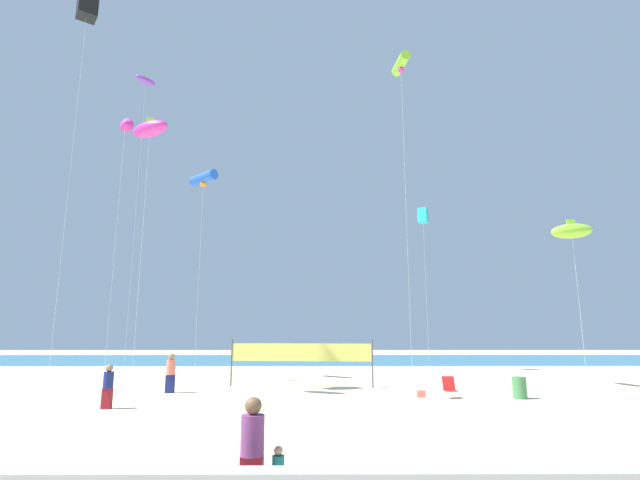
# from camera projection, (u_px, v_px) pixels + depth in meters

# --- Properties ---
(ground_plane) EXTENTS (120.00, 120.00, 0.00)m
(ground_plane) POSITION_uv_depth(u_px,v_px,m) (315.00, 415.00, 16.06)
(ground_plane) COLOR beige
(ocean_band) EXTENTS (120.00, 20.00, 0.01)m
(ocean_band) POSITION_uv_depth(u_px,v_px,m) (316.00, 359.00, 49.10)
(ocean_band) COLOR teal
(ocean_band) RESTS_ON ground
(mother_figure) EXTENTS (0.39, 0.39, 1.69)m
(mother_figure) POSITION_uv_depth(u_px,v_px,m) (252.00, 447.00, 7.75)
(mother_figure) COLOR maroon
(mother_figure) RESTS_ON ground
(toddler_figure) EXTENTS (0.20, 0.20, 0.89)m
(toddler_figure) POSITION_uv_depth(u_px,v_px,m) (278.00, 473.00, 7.80)
(toddler_figure) COLOR #99B28C
(toddler_figure) RESTS_ON ground
(beachgoer_coral_shirt) EXTENTS (0.41, 0.41, 1.79)m
(beachgoer_coral_shirt) POSITION_uv_depth(u_px,v_px,m) (171.00, 372.00, 22.07)
(beachgoer_coral_shirt) COLOR navy
(beachgoer_coral_shirt) RESTS_ON ground
(beachgoer_navy_shirt) EXTENTS (0.36, 0.36, 1.58)m
(beachgoer_navy_shirt) POSITION_uv_depth(u_px,v_px,m) (108.00, 385.00, 17.49)
(beachgoer_navy_shirt) COLOR maroon
(beachgoer_navy_shirt) RESTS_ON ground
(folding_beach_chair) EXTENTS (0.52, 0.65, 0.89)m
(folding_beach_chair) POSITION_uv_depth(u_px,v_px,m) (450.00, 387.00, 20.25)
(folding_beach_chair) COLOR red
(folding_beach_chair) RESTS_ON ground
(trash_barrel) EXTENTS (0.58, 0.58, 0.89)m
(trash_barrel) POSITION_uv_depth(u_px,v_px,m) (520.00, 388.00, 20.06)
(trash_barrel) COLOR #3F7F4C
(trash_barrel) RESTS_ON ground
(volleyball_net) EXTENTS (7.39, 0.90, 2.40)m
(volleyball_net) POSITION_uv_depth(u_px,v_px,m) (301.00, 354.00, 24.62)
(volleyball_net) COLOR #4C4C51
(volleyball_net) RESTS_ON ground
(beach_handbag) EXTENTS (0.37, 0.18, 0.29)m
(beach_handbag) POSITION_uv_depth(u_px,v_px,m) (421.00, 394.00, 20.41)
(beach_handbag) COLOR #EA7260
(beach_handbag) RESTS_ON ground
(kite_magenta_delta) EXTENTS (0.95, 0.51, 15.49)m
(kite_magenta_delta) POSITION_uv_depth(u_px,v_px,m) (125.00, 125.00, 28.50)
(kite_magenta_delta) COLOR silver
(kite_magenta_delta) RESTS_ON ground
(kite_violet_inflatable) EXTENTS (1.65, 1.20, 21.94)m
(kite_violet_inflatable) POSITION_uv_depth(u_px,v_px,m) (146.00, 81.00, 35.92)
(kite_violet_inflatable) COLOR silver
(kite_violet_inflatable) RESTS_ON ground
(kite_blue_tube) EXTENTS (2.14, 2.03, 12.92)m
(kite_blue_tube) POSITION_uv_depth(u_px,v_px,m) (204.00, 178.00, 30.82)
(kite_blue_tube) COLOR silver
(kite_blue_tube) RESTS_ON ground
(kite_magenta_inflatable) EXTENTS (2.29, 1.71, 13.02)m
(kite_magenta_inflatable) POSITION_uv_depth(u_px,v_px,m) (150.00, 129.00, 23.01)
(kite_magenta_inflatable) COLOR silver
(kite_magenta_inflatable) RESTS_ON ground
(kite_lime_inflatable) EXTENTS (2.04, 0.73, 7.95)m
(kite_lime_inflatable) POSITION_uv_depth(u_px,v_px,m) (572.00, 231.00, 22.23)
(kite_lime_inflatable) COLOR silver
(kite_lime_inflatable) RESTS_ON ground
(kite_black_box) EXTENTS (1.31, 1.31, 20.58)m
(kite_black_box) POSITION_uv_depth(u_px,v_px,m) (88.00, 5.00, 25.22)
(kite_black_box) COLOR silver
(kite_black_box) RESTS_ON ground
(kite_cyan_box) EXTENTS (0.96, 0.96, 12.18)m
(kite_cyan_box) POSITION_uv_depth(u_px,v_px,m) (423.00, 216.00, 36.69)
(kite_cyan_box) COLOR silver
(kite_cyan_box) RESTS_ON ground
(kite_lime_tube) EXTENTS (0.79, 1.85, 17.87)m
(kite_lime_tube) POSITION_uv_depth(u_px,v_px,m) (401.00, 65.00, 26.67)
(kite_lime_tube) COLOR silver
(kite_lime_tube) RESTS_ON ground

